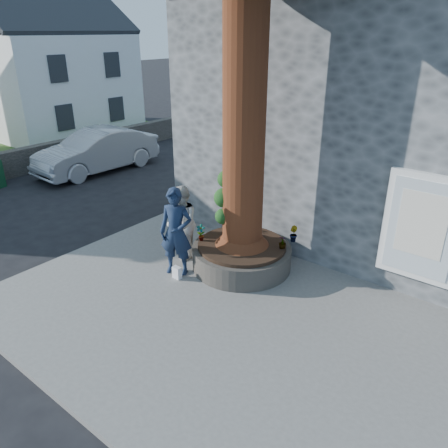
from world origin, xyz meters
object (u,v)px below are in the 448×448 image
Objects in this scene: planter at (242,255)px; car_silver at (97,151)px; woman at (182,223)px; man at (176,232)px.

planter is 0.46× the size of car_silver.
car_silver is (-7.85, 3.38, -0.20)m from woman.
planter is at bearing 22.29° from man.
man is at bearing -23.61° from car_silver.
planter is at bearing -15.05° from car_silver.
planter is 9.70m from car_silver.
man is 9.17m from car_silver.
man reaches higher than car_silver.
man is 0.41× the size of car_silver.
woman is (-1.41, -0.52, 0.62)m from planter.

